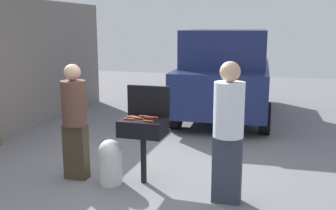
# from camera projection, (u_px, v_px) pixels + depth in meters

# --- Properties ---
(ground_plane) EXTENTS (24.00, 24.00, 0.00)m
(ground_plane) POSITION_uv_depth(u_px,v_px,m) (129.00, 177.00, 5.58)
(ground_plane) COLOR slate
(bbq_grill) EXTENTS (0.60, 0.44, 0.89)m
(bbq_grill) POSITION_uv_depth(u_px,v_px,m) (143.00, 130.00, 5.24)
(bbq_grill) COLOR black
(bbq_grill) RESTS_ON ground
(grill_lid_open) EXTENTS (0.60, 0.05, 0.42)m
(grill_lid_open) POSITION_uv_depth(u_px,v_px,m) (148.00, 101.00, 5.38)
(grill_lid_open) COLOR black
(grill_lid_open) RESTS_ON bbq_grill
(hot_dog_0) EXTENTS (0.13, 0.03, 0.03)m
(hot_dog_0) POSITION_uv_depth(u_px,v_px,m) (131.00, 117.00, 5.29)
(hot_dog_0) COLOR #C6593D
(hot_dog_0) RESTS_ON bbq_grill
(hot_dog_1) EXTENTS (0.13, 0.03, 0.03)m
(hot_dog_1) POSITION_uv_depth(u_px,v_px,m) (144.00, 116.00, 5.34)
(hot_dog_1) COLOR #C6593D
(hot_dog_1) RESTS_ON bbq_grill
(hot_dog_2) EXTENTS (0.13, 0.03, 0.03)m
(hot_dog_2) POSITION_uv_depth(u_px,v_px,m) (153.00, 117.00, 5.27)
(hot_dog_2) COLOR #AD4228
(hot_dog_2) RESTS_ON bbq_grill
(hot_dog_3) EXTENTS (0.13, 0.03, 0.03)m
(hot_dog_3) POSITION_uv_depth(u_px,v_px,m) (149.00, 118.00, 5.25)
(hot_dog_3) COLOR #AD4228
(hot_dog_3) RESTS_ON bbq_grill
(hot_dog_4) EXTENTS (0.13, 0.04, 0.03)m
(hot_dog_4) POSITION_uv_depth(u_px,v_px,m) (129.00, 119.00, 5.18)
(hot_dog_4) COLOR #B74C33
(hot_dog_4) RESTS_ON bbq_grill
(hot_dog_5) EXTENTS (0.13, 0.03, 0.03)m
(hot_dog_5) POSITION_uv_depth(u_px,v_px,m) (136.00, 117.00, 5.30)
(hot_dog_5) COLOR #C6593D
(hot_dog_5) RESTS_ON bbq_grill
(hot_dog_6) EXTENTS (0.13, 0.03, 0.03)m
(hot_dog_6) POSITION_uv_depth(u_px,v_px,m) (148.00, 121.00, 5.07)
(hot_dog_6) COLOR #B74C33
(hot_dog_6) RESTS_ON bbq_grill
(hot_dog_7) EXTENTS (0.13, 0.03, 0.03)m
(hot_dog_7) POSITION_uv_depth(u_px,v_px,m) (139.00, 118.00, 5.22)
(hot_dog_7) COLOR #B74C33
(hot_dog_7) RESTS_ON bbq_grill
(propane_tank) EXTENTS (0.32, 0.32, 0.62)m
(propane_tank) POSITION_uv_depth(u_px,v_px,m) (110.00, 161.00, 5.30)
(propane_tank) COLOR silver
(propane_tank) RESTS_ON ground
(person_left) EXTENTS (0.34, 0.34, 1.61)m
(person_left) POSITION_uv_depth(u_px,v_px,m) (75.00, 118.00, 5.37)
(person_left) COLOR #3F3323
(person_left) RESTS_ON ground
(person_right) EXTENTS (0.36, 0.36, 1.72)m
(person_right) POSITION_uv_depth(u_px,v_px,m) (228.00, 128.00, 4.62)
(person_right) COLOR #333847
(person_right) RESTS_ON ground
(parked_minivan) EXTENTS (2.24, 4.50, 2.02)m
(parked_minivan) POSITION_uv_depth(u_px,v_px,m) (227.00, 73.00, 9.22)
(parked_minivan) COLOR navy
(parked_minivan) RESTS_ON ground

